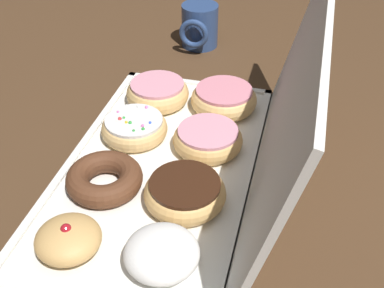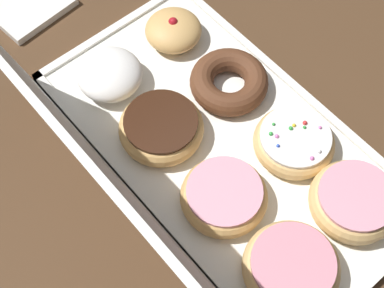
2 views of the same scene
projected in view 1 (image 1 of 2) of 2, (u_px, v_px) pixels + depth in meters
ground_plane at (159, 172)px, 0.76m from camera, size 3.00×3.00×0.00m
donut_box at (159, 170)px, 0.75m from camera, size 0.52×0.28×0.01m
box_lid_open at (286, 111)px, 0.64m from camera, size 0.52×0.07×0.28m
pink_frosted_donut_0 at (158, 93)px, 0.88m from camera, size 0.11×0.11×0.04m
sprinkle_donut_1 at (134, 128)px, 0.80m from camera, size 0.11×0.11×0.04m
chocolate_cake_ring_donut_2 at (104, 179)px, 0.71m from camera, size 0.11×0.11×0.03m
jelly_filled_donut_3 at (68, 239)px, 0.61m from camera, size 0.08×0.08×0.04m
pink_frosted_donut_4 at (224, 99)px, 0.87m from camera, size 0.12×0.12×0.04m
pink_frosted_donut_5 at (208, 139)px, 0.78m from camera, size 0.11×0.11×0.04m
chocolate_frosted_donut_6 at (185, 192)px, 0.68m from camera, size 0.11×0.11×0.04m
powdered_filled_donut_7 at (162, 253)px, 0.59m from camera, size 0.09×0.09×0.05m
coffee_mug at (199, 25)px, 1.07m from camera, size 0.10×0.08×0.09m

